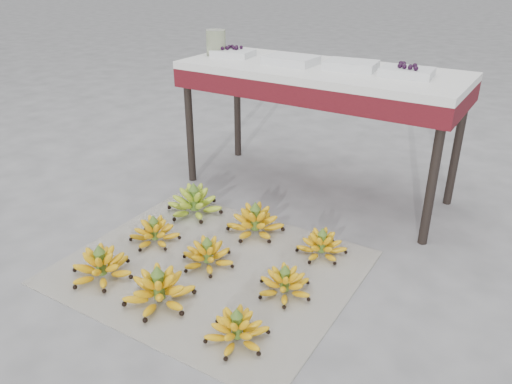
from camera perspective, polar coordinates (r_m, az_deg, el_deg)
The scene contains 17 objects.
ground at distance 2.24m, azimuth -4.61°, elevation -9.45°, with size 60.00×60.00×0.00m, color #5E5E60.
newspaper_mat at distance 2.29m, azimuth -5.18°, elevation -8.55°, with size 1.25×1.05×0.01m, color silver.
bunch_front_left at distance 2.28m, azimuth -17.26°, elevation -8.10°, with size 0.30×0.30×0.17m.
bunch_front_center at distance 2.08m, azimuth -11.02°, elevation -10.91°, with size 0.35×0.35×0.18m.
bunch_front_right at distance 1.87m, azimuth -2.19°, elevation -15.43°, with size 0.31×0.31×0.14m.
bunch_mid_left at distance 2.49m, azimuth -11.52°, elevation -4.57°, with size 0.30×0.30×0.15m.
bunch_mid_center at distance 2.28m, azimuth -5.54°, elevation -7.18°, with size 0.25×0.25×0.15m.
bunch_mid_right at distance 2.10m, azimuth 3.30°, elevation -10.40°, with size 0.27×0.27×0.14m.
bunch_back_left at distance 2.72m, azimuth -7.05°, elevation -1.23°, with size 0.35×0.35×0.18m.
bunch_back_center at distance 2.51m, azimuth -0.08°, elevation -3.46°, with size 0.36×0.36×0.17m.
bunch_back_right at distance 2.36m, azimuth 7.52°, elevation -6.06°, with size 0.26×0.26×0.14m.
vendor_table at distance 2.80m, azimuth 7.27°, elevation 12.33°, with size 1.54×0.62×0.74m.
tray_far_left at distance 3.05m, azimuth -2.64°, elevation 15.61°, with size 0.25×0.19×0.06m.
tray_left at distance 2.83m, azimuth 4.00°, elevation 14.82°, with size 0.27×0.20×0.04m.
tray_right at distance 2.74m, azimuth 10.82°, elevation 14.07°, with size 0.28×0.22×0.04m.
tray_far_right at distance 2.64m, azimuth 16.87°, elevation 13.03°, with size 0.26×0.20×0.06m.
glass_jar at distance 3.09m, azimuth -4.60°, elevation 16.65°, with size 0.12×0.12×0.15m, color beige.
Camera 1 is at (1.12, -1.46, 1.28)m, focal length 35.00 mm.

